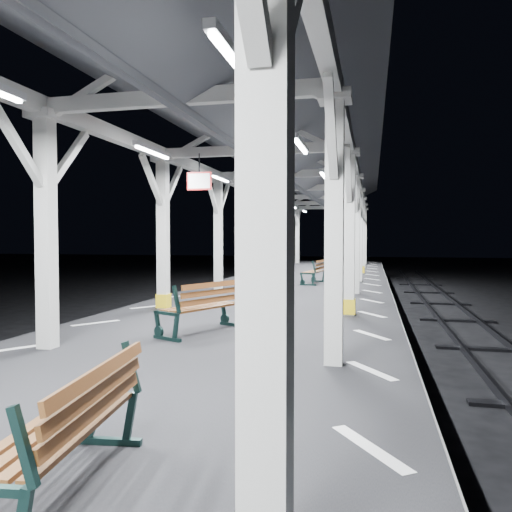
% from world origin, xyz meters
% --- Properties ---
extents(ground, '(120.00, 120.00, 0.00)m').
position_xyz_m(ground, '(0.00, 0.00, 0.00)').
color(ground, black).
rests_on(ground, ground).
extents(platform, '(6.00, 50.00, 1.00)m').
position_xyz_m(platform, '(0.00, 0.00, 0.50)').
color(platform, black).
rests_on(platform, ground).
extents(hazard_stripes_left, '(1.00, 48.00, 0.01)m').
position_xyz_m(hazard_stripes_left, '(-2.45, 0.00, 1.00)').
color(hazard_stripes_left, silver).
rests_on(hazard_stripes_left, platform).
extents(hazard_stripes_right, '(1.00, 48.00, 0.01)m').
position_xyz_m(hazard_stripes_right, '(2.45, 0.00, 1.00)').
color(hazard_stripes_right, silver).
rests_on(hazard_stripes_right, platform).
extents(canopy, '(5.40, 49.00, 4.65)m').
position_xyz_m(canopy, '(0.00, -0.02, 4.56)').
color(canopy, beige).
rests_on(canopy, platform).
extents(bench_near, '(0.73, 1.53, 0.80)m').
position_xyz_m(bench_near, '(0.69, -5.48, 1.43)').
color(bench_near, black).
rests_on(bench_near, platform).
extents(bench_mid, '(1.19, 1.68, 0.86)m').
position_xyz_m(bench_mid, '(-0.17, -0.46, 1.46)').
color(bench_mid, black).
rests_on(bench_mid, platform).
extents(bench_far, '(0.75, 1.57, 0.82)m').
position_xyz_m(bench_far, '(0.60, 8.71, 1.44)').
color(bench_far, black).
rests_on(bench_far, platform).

